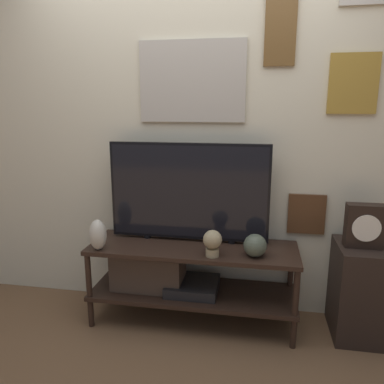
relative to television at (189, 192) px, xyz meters
name	(u,v)px	position (x,y,z in m)	size (l,w,h in m)	color
ground_plane	(185,342)	(0.05, -0.38, -0.93)	(12.00, 12.00, 0.00)	brown
wall_back	(201,129)	(0.06, 0.18, 0.43)	(6.40, 0.08, 2.70)	beige
media_console	(175,272)	(-0.08, -0.10, -0.57)	(1.44, 0.47, 0.57)	black
television	(189,192)	(0.00, 0.00, 0.00)	(1.13, 0.05, 0.71)	black
vase_urn_stoneware	(98,235)	(-0.57, -0.28, -0.26)	(0.11, 0.12, 0.21)	beige
vase_round_glass	(255,245)	(0.48, -0.21, -0.29)	(0.15, 0.15, 0.15)	#4C5647
decorative_bust	(212,242)	(0.20, -0.25, -0.26)	(0.12, 0.12, 0.17)	tan
side_table	(363,291)	(1.20, -0.07, -0.61)	(0.38, 0.41, 0.63)	black
mantel_clock	(364,226)	(1.15, -0.09, -0.15)	(0.23, 0.11, 0.28)	black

